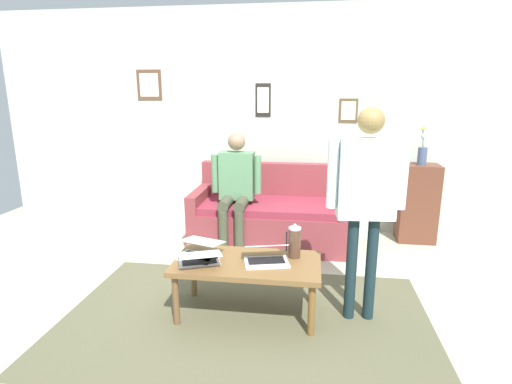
# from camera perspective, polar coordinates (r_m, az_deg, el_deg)

# --- Properties ---
(ground_plane) EXTENTS (7.68, 7.68, 0.00)m
(ground_plane) POSITION_cam_1_polar(r_m,az_deg,el_deg) (3.38, -2.33, -16.44)
(ground_plane) COLOR #AFB295
(area_rug) EXTENTS (2.81, 1.79, 0.01)m
(area_rug) POSITION_cam_1_polar(r_m,az_deg,el_deg) (3.27, -1.53, -17.52)
(area_rug) COLOR brown
(area_rug) RESTS_ON ground_plane
(back_wall) EXTENTS (7.04, 0.11, 2.70)m
(back_wall) POSITION_cam_1_polar(r_m,az_deg,el_deg) (5.10, 2.00, 9.95)
(back_wall) COLOR beige
(back_wall) RESTS_ON ground_plane
(couch) EXTENTS (1.73, 0.86, 0.88)m
(couch) POSITION_cam_1_polar(r_m,az_deg,el_deg) (4.67, 2.05, -3.48)
(couch) COLOR brown
(couch) RESTS_ON ground_plane
(coffee_table) EXTENTS (1.12, 0.58, 0.44)m
(coffee_table) POSITION_cam_1_polar(r_m,az_deg,el_deg) (3.17, -1.27, -10.55)
(coffee_table) COLOR brown
(coffee_table) RESTS_ON ground_plane
(laptop_left) EXTENTS (0.39, 0.35, 0.15)m
(laptop_left) POSITION_cam_1_polar(r_m,az_deg,el_deg) (3.12, 1.43, -9.06)
(laptop_left) COLOR silver
(laptop_left) RESTS_ON coffee_table
(laptop_center) EXTENTS (0.40, 0.40, 0.12)m
(laptop_center) POSITION_cam_1_polar(r_m,az_deg,el_deg) (3.11, -7.97, -9.34)
(laptop_center) COLOR silver
(laptop_center) RESTS_ON coffee_table
(laptop_right) EXTENTS (0.39, 0.38, 0.12)m
(laptop_right) POSITION_cam_1_polar(r_m,az_deg,el_deg) (3.24, -8.06, -8.33)
(laptop_right) COLOR silver
(laptop_right) RESTS_ON coffee_table
(french_press) EXTENTS (0.12, 0.10, 0.28)m
(french_press) POSITION_cam_1_polar(r_m,az_deg,el_deg) (3.19, 5.44, -7.04)
(french_press) COLOR #4C3323
(french_press) RESTS_ON coffee_table
(side_shelf) EXTENTS (0.42, 0.32, 0.91)m
(side_shelf) POSITION_cam_1_polar(r_m,az_deg,el_deg) (5.04, 21.79, -1.47)
(side_shelf) COLOR brown
(side_shelf) RESTS_ON ground_plane
(flower_vase) EXTENTS (0.10, 0.10, 0.43)m
(flower_vase) POSITION_cam_1_polar(r_m,az_deg,el_deg) (4.92, 22.38, 5.03)
(flower_vase) COLOR #445374
(flower_vase) RESTS_ON side_shelf
(person_standing) EXTENTS (0.57, 0.21, 1.61)m
(person_standing) POSITION_cam_1_polar(r_m,az_deg,el_deg) (3.01, 15.29, 0.45)
(person_standing) COLOR #17292E
(person_standing) RESTS_ON ground_plane
(person_seated) EXTENTS (0.55, 0.51, 1.28)m
(person_seated) POSITION_cam_1_polar(r_m,az_deg,el_deg) (4.40, -2.88, 1.07)
(person_seated) COLOR #424532
(person_seated) RESTS_ON ground_plane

